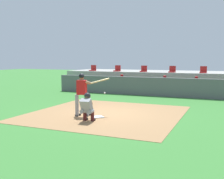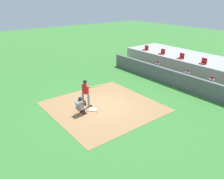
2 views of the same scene
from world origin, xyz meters
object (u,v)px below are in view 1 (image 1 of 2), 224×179
Objects in this scene: stadium_seat_1 at (117,70)px; dugout_player_2 at (196,86)px; stadium_seat_3 at (172,71)px; stadium_seat_4 at (203,71)px; catcher_crouched at (87,106)px; stadium_seat_2 at (144,70)px; home_plate at (98,117)px; stadium_seat_0 at (93,69)px; batter_at_plate at (82,92)px; dugout_player_0 at (121,83)px; dugout_player_1 at (164,85)px.

dugout_player_2 is at bearing -18.03° from stadium_seat_1.
stadium_seat_3 is at bearing 133.32° from dugout_player_2.
catcher_crouched is at bearing -106.54° from stadium_seat_4.
catcher_crouched is 4.00× the size of stadium_seat_2.
home_plate is 10.79m from stadium_seat_1.
dugout_player_2 is at bearing -13.59° from stadium_seat_0.
batter_at_plate is 1.39× the size of dugout_player_0.
stadium_seat_1 is 1.00× the size of stadium_seat_3.
stadium_seat_0 is at bearing 180.00° from stadium_seat_1.
dugout_player_0 is at bearing 100.03° from batter_at_plate.
stadium_seat_0 is at bearing 180.00° from stadium_seat_4.
stadium_seat_4 is (3.93, 10.23, 0.50)m from batter_at_plate.
stadium_seat_2 is (1.04, 2.03, 0.86)m from dugout_player_0.
stadium_seat_2 is at bearing 135.10° from dugout_player_1.
stadium_seat_0 reaches higher than batter_at_plate.
stadium_seat_4 is (3.25, 10.18, 1.51)m from home_plate.
stadium_seat_0 reaches higher than home_plate.
dugout_player_0 is 5.81m from stadium_seat_4.
stadium_seat_4 reaches higher than dugout_player_0.
dugout_player_1 is 3.18m from stadium_seat_4.
dugout_player_2 is at bearing -46.68° from stadium_seat_3.
stadium_seat_0 is 1.00× the size of stadium_seat_2.
catcher_crouched is (-0.02, -0.84, 0.59)m from home_plate.
dugout_player_1 is at bearing 180.00° from dugout_player_2.
stadium_seat_3 is at bearing 0.00° from stadium_seat_0.
dugout_player_0 is at bearing 180.00° from dugout_player_2.
dugout_player_1 is 2.04m from dugout_player_2.
dugout_player_1 is 2.71× the size of stadium_seat_1.
stadium_seat_3 is (-1.92, 2.03, 0.86)m from dugout_player_2.
catcher_crouched is at bearing -50.57° from batter_at_plate.
stadium_seat_2 is (-1.06, 11.02, 0.93)m from catcher_crouched.
home_plate is 11.63m from stadium_seat_0.
stadium_seat_0 and stadium_seat_1 have the same top height.
stadium_seat_3 is at bearing 0.00° from stadium_seat_1.
home_plate is at bearing -96.08° from stadium_seat_3.
dugout_player_0 is at bearing -159.26° from stadium_seat_4.
stadium_seat_4 reaches higher than home_plate.
stadium_seat_2 is at bearing 0.00° from stadium_seat_1.
stadium_seat_0 is (-5.42, 10.18, 1.51)m from home_plate.
stadium_seat_3 is at bearing 86.49° from dugout_player_1.
batter_at_plate is 1.39× the size of dugout_player_2.
stadium_seat_0 is 1.00× the size of stadium_seat_4.
stadium_seat_0 is at bearing 166.41° from dugout_player_2.
stadium_seat_3 is (2.17, 0.00, 0.00)m from stadium_seat_2.
stadium_seat_1 is at bearing 106.33° from catcher_crouched.
stadium_seat_0 is 1.00× the size of stadium_seat_3.
home_plate is 0.34× the size of dugout_player_0.
stadium_seat_2 is at bearing 95.50° from catcher_crouched.
dugout_player_1 is 2.71× the size of stadium_seat_4.
dugout_player_2 is 2.71× the size of stadium_seat_4.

